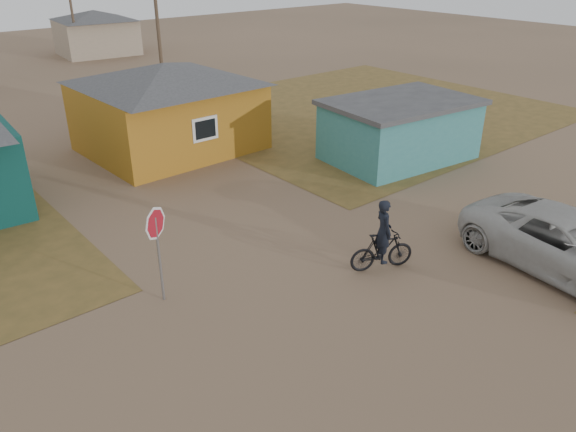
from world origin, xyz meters
name	(u,v)px	position (x,y,z in m)	size (l,w,h in m)	color
ground	(351,302)	(0.00, 0.00, 0.00)	(120.00, 120.00, 0.00)	#7C5F47
grass_ne	(360,110)	(14.00, 13.00, 0.01)	(20.00, 18.00, 0.00)	brown
house_yellow	(168,106)	(2.50, 14.00, 2.00)	(7.72, 6.76, 3.90)	#AA6D1A
shed_turquoise	(400,129)	(9.50, 6.50, 1.31)	(6.71, 4.93, 2.60)	teal
house_beige_east	(96,32)	(10.00, 40.00, 1.86)	(6.95, 6.05, 3.60)	gray
utility_pole_near	(158,29)	(6.50, 22.00, 4.14)	(1.40, 0.20, 8.00)	brown
utility_pole_far	(71,7)	(7.50, 38.00, 4.14)	(1.40, 0.20, 8.00)	brown
stop_sign	(157,234)	(-3.75, 3.28, 1.96)	(0.88, 0.17, 2.69)	gray
cyclist	(382,245)	(1.86, 0.65, 0.79)	(1.98, 1.27, 2.17)	black
vehicle	(570,245)	(5.84, -2.83, 0.86)	(2.84, 6.16, 1.71)	#B3B2AE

